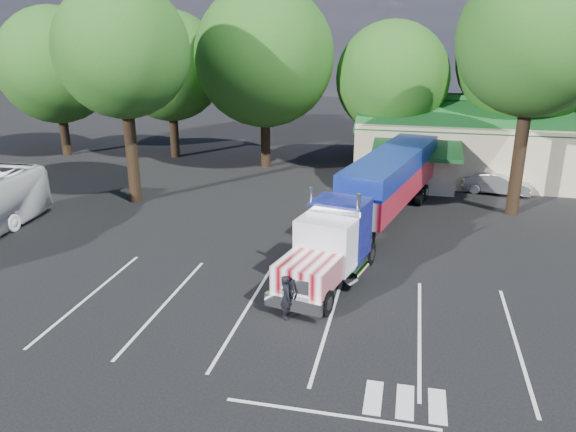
% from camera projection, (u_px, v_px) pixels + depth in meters
% --- Properties ---
extents(ground, '(120.00, 120.00, 0.00)m').
position_uv_depth(ground, '(281.00, 253.00, 26.50)').
color(ground, black).
rests_on(ground, ground).
extents(event_hall, '(24.20, 14.12, 5.55)m').
position_uv_depth(event_hall, '(529.00, 144.00, 39.40)').
color(event_hall, '#C0AD8E').
rests_on(event_hall, ground).
extents(tree_row_a, '(9.00, 9.00, 11.68)m').
position_uv_depth(tree_row_a, '(56.00, 65.00, 43.94)').
color(tree_row_a, black).
rests_on(tree_row_a, ground).
extents(tree_row_b, '(8.40, 8.40, 11.35)m').
position_uv_depth(tree_row_b, '(170.00, 66.00, 43.30)').
color(tree_row_b, black).
rests_on(tree_row_b, ground).
extents(tree_row_c, '(10.00, 10.00, 13.05)m').
position_uv_depth(tree_row_c, '(264.00, 56.00, 39.88)').
color(tree_row_c, black).
rests_on(tree_row_c, ground).
extents(tree_row_d, '(8.00, 8.00, 10.60)m').
position_uv_depth(tree_row_d, '(392.00, 78.00, 39.70)').
color(tree_row_d, black).
rests_on(tree_row_d, ground).
extents(tree_row_e, '(9.60, 9.60, 12.90)m').
position_uv_depth(tree_row_e, '(529.00, 58.00, 37.82)').
color(tree_row_e, black).
rests_on(tree_row_e, ground).
extents(tree_near_left, '(7.60, 7.60, 12.65)m').
position_uv_depth(tree_near_left, '(122.00, 51.00, 31.34)').
color(tree_near_left, black).
rests_on(tree_near_left, ground).
extents(tree_near_right, '(8.00, 8.00, 13.50)m').
position_uv_depth(tree_near_right, '(535.00, 40.00, 28.91)').
color(tree_near_right, black).
rests_on(tree_near_right, ground).
extents(semi_truck, '(6.46, 18.57, 3.89)m').
position_uv_depth(semi_truck, '(378.00, 191.00, 28.43)').
color(semi_truck, black).
rests_on(semi_truck, ground).
extents(woman, '(0.65, 0.74, 1.69)m').
position_uv_depth(woman, '(286.00, 297.00, 20.36)').
color(woman, black).
rests_on(woman, ground).
extents(bicycle, '(1.08, 1.90, 0.94)m').
position_uv_depth(bicycle, '(343.00, 237.00, 27.09)').
color(bicycle, black).
rests_on(bicycle, ground).
extents(silver_sedan, '(4.35, 2.17, 1.37)m').
position_uv_depth(silver_sedan, '(497.00, 183.00, 35.51)').
color(silver_sedan, '#B2B5BA').
rests_on(silver_sedan, ground).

